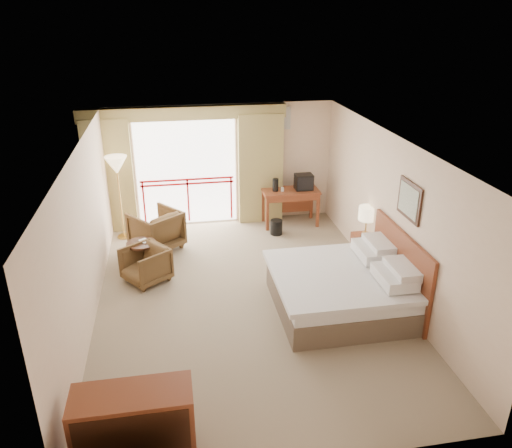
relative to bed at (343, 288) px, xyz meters
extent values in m
plane|color=#84745A|center=(-1.50, 0.60, -0.38)|extent=(7.00, 7.00, 0.00)
plane|color=white|center=(-1.50, 0.60, 2.32)|extent=(7.00, 7.00, 0.00)
plane|color=beige|center=(-1.50, 4.10, 0.97)|extent=(5.00, 0.00, 5.00)
plane|color=beige|center=(-1.50, -2.90, 0.97)|extent=(5.00, 0.00, 5.00)
plane|color=beige|center=(-4.00, 0.60, 0.97)|extent=(0.00, 7.00, 7.00)
plane|color=beige|center=(1.00, 0.60, 0.97)|extent=(0.00, 7.00, 7.00)
plane|color=white|center=(-2.30, 4.08, 0.82)|extent=(2.40, 0.00, 2.40)
cube|color=#A90E12|center=(-2.30, 4.06, 0.57)|extent=(2.09, 0.03, 0.04)
cube|color=#A90E12|center=(-2.30, 4.06, 0.67)|extent=(2.09, 0.03, 0.04)
cube|color=#A90E12|center=(-3.29, 4.06, 0.17)|extent=(0.04, 0.03, 1.00)
cube|color=#A90E12|center=(-2.30, 4.06, 0.17)|extent=(0.04, 0.03, 1.00)
cube|color=#A90E12|center=(-1.31, 4.06, 0.17)|extent=(0.04, 0.03, 1.00)
cube|color=olive|center=(-3.95, 3.95, 0.87)|extent=(1.00, 0.26, 2.50)
cube|color=olive|center=(-0.65, 3.95, 0.87)|extent=(1.00, 0.26, 2.50)
cube|color=olive|center=(-2.30, 3.98, 2.17)|extent=(4.40, 0.22, 0.28)
cube|color=silver|center=(-0.20, 4.07, 1.97)|extent=(0.50, 0.04, 0.50)
cube|color=brown|center=(-0.05, 0.00, -0.18)|extent=(2.05, 2.00, 0.40)
cube|color=white|center=(-0.05, 0.00, 0.12)|extent=(2.01, 1.96, 0.22)
cube|color=white|center=(-0.10, 0.00, 0.25)|extent=(2.09, 2.06, 0.08)
cube|color=white|center=(0.65, -0.45, 0.40)|extent=(0.50, 0.75, 0.18)
cube|color=white|center=(0.65, 0.45, 0.40)|extent=(0.50, 0.75, 0.18)
cube|color=white|center=(0.78, -0.45, 0.52)|extent=(0.40, 0.70, 0.14)
cube|color=white|center=(0.78, 0.45, 0.52)|extent=(0.40, 0.70, 0.14)
cube|color=maroon|center=(0.96, 0.00, 0.27)|extent=(0.06, 2.10, 1.30)
cube|color=black|center=(0.98, 0.00, 1.47)|extent=(0.03, 0.72, 0.60)
cube|color=silver|center=(0.96, 0.00, 1.47)|extent=(0.01, 0.60, 0.48)
cube|color=maroon|center=(0.93, 1.39, -0.07)|extent=(0.43, 0.51, 0.61)
cylinder|color=tan|center=(0.93, 1.44, 0.27)|extent=(0.13, 0.13, 0.04)
cylinder|color=tan|center=(0.93, 1.44, 0.44)|extent=(0.03, 0.03, 0.34)
cylinder|color=#FFE5B2|center=(0.93, 1.44, 0.68)|extent=(0.32, 0.32, 0.26)
cube|color=black|center=(0.88, 1.24, 0.27)|extent=(0.19, 0.15, 0.08)
cube|color=maroon|center=(-0.02, 3.59, 0.42)|extent=(1.27, 0.61, 0.05)
cube|color=maroon|center=(-0.60, 3.32, 0.01)|extent=(0.06, 0.06, 0.78)
cube|color=maroon|center=(0.56, 3.32, 0.01)|extent=(0.06, 0.06, 0.78)
cube|color=maroon|center=(-0.60, 3.85, 0.01)|extent=(0.06, 0.06, 0.78)
cube|color=maroon|center=(0.56, 3.85, 0.01)|extent=(0.06, 0.06, 0.78)
cube|color=maroon|center=(-0.02, 3.85, 0.10)|extent=(1.16, 0.03, 0.58)
cube|color=maroon|center=(-0.02, 3.31, 0.34)|extent=(1.16, 0.03, 0.13)
cube|color=black|center=(0.28, 3.59, 0.62)|extent=(0.39, 0.30, 0.35)
cube|color=black|center=(0.28, 3.44, 0.62)|extent=(0.35, 0.02, 0.28)
cylinder|color=black|center=(-0.37, 3.59, 0.59)|extent=(0.14, 0.14, 0.29)
cylinder|color=white|center=(-0.22, 3.54, 0.49)|extent=(0.08, 0.08, 0.10)
cylinder|color=black|center=(-0.44, 3.08, -0.21)|extent=(0.28, 0.28, 0.33)
imported|color=#4A331A|center=(-3.02, 2.83, -0.38)|extent=(1.25, 1.25, 0.82)
imported|color=#4A331A|center=(-3.20, 1.48, -0.38)|extent=(1.00, 1.00, 0.66)
cylinder|color=black|center=(-3.27, 1.86, 0.20)|extent=(0.55, 0.55, 0.04)
cylinder|color=black|center=(-3.27, 1.86, -0.08)|extent=(0.07, 0.07, 0.55)
cylinder|color=black|center=(-3.27, 1.86, -0.35)|extent=(0.39, 0.39, 0.03)
imported|color=white|center=(-3.27, 1.86, 0.22)|extent=(0.23, 0.25, 0.02)
cylinder|color=tan|center=(-3.74, 3.50, -0.36)|extent=(0.29, 0.29, 0.03)
cylinder|color=tan|center=(-3.74, 3.50, 0.41)|extent=(0.03, 0.03, 1.57)
cone|color=#FFE5B2|center=(-3.74, 3.50, 1.25)|extent=(0.46, 0.46, 0.37)
cube|color=maroon|center=(-3.21, -2.43, 0.05)|extent=(1.29, 0.54, 0.86)
cube|color=black|center=(-3.21, -2.70, 0.05)|extent=(1.18, 0.02, 0.75)
camera|label=1|loc=(-2.62, -6.70, 4.21)|focal=35.00mm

